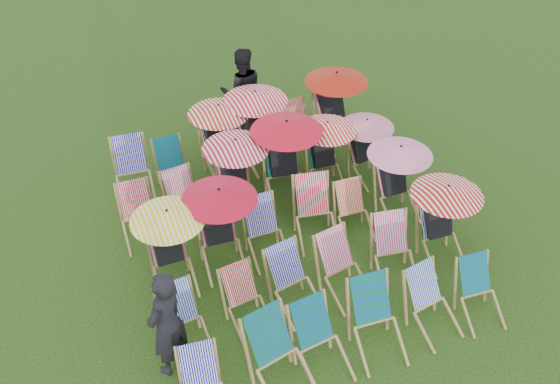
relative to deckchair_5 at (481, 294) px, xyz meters
name	(u,v)px	position (x,y,z in m)	size (l,w,h in m)	color
ground	(289,248)	(-1.92, 2.28, -0.42)	(100.00, 100.00, 0.00)	black
deckchair_1	(281,359)	(-3.03, 0.04, 0.08)	(0.84, 1.05, 1.02)	#9C7C49
deckchair_2	(322,344)	(-2.44, 0.08, 0.04)	(0.71, 0.92, 0.94)	#9C7C49
deckchair_3	(378,322)	(-1.62, 0.08, 0.07)	(0.72, 0.95, 0.98)	#9C7C49
deckchair_4	(434,304)	(-0.74, 0.08, 0.02)	(0.71, 0.90, 0.89)	#9C7C49
deckchair_5	(481,294)	(0.00, 0.00, 0.00)	(0.63, 0.83, 0.85)	#9C7C49
deckchair_6	(185,323)	(-3.96, 1.13, 0.01)	(0.63, 0.84, 0.86)	#9C7C49
deckchair_7	(247,301)	(-3.06, 1.17, -0.01)	(0.63, 0.81, 0.82)	#9C7C49
deckchair_8	(295,283)	(-2.33, 1.18, 0.03)	(0.73, 0.93, 0.91)	#9C7C49
deckchair_9	(344,269)	(-1.56, 1.15, 0.04)	(0.74, 0.93, 0.92)	#9C7C49
deckchair_10	(395,252)	(-0.70, 1.15, 0.04)	(0.76, 0.95, 0.93)	#9C7C49
deckchair_11	(443,222)	(0.18, 1.25, 0.26)	(1.09, 1.14, 1.29)	#9C7C49
deckchair_12	(170,247)	(-3.80, 2.34, 0.26)	(1.09, 1.13, 1.29)	#9C7C49
deckchair_13	(220,227)	(-2.99, 2.44, 0.29)	(1.14, 1.19, 1.35)	#9C7C49
deckchair_14	(266,232)	(-2.30, 2.32, 0.03)	(0.61, 0.85, 0.90)	#9C7C49
deckchair_15	(316,213)	(-1.42, 2.38, 0.06)	(0.81, 1.01, 0.98)	#9C7C49
deckchair_16	(354,212)	(-0.79, 2.25, -0.01)	(0.59, 0.79, 0.82)	#9C7C49
deckchair_17	(398,180)	(0.10, 2.42, 0.25)	(1.07, 1.11, 1.27)	#9C7C49
deckchair_18	(139,216)	(-4.03, 3.47, 0.02)	(0.62, 0.84, 0.89)	#9C7C49
deckchair_19	(186,201)	(-3.23, 3.54, 0.02)	(0.68, 0.87, 0.88)	#9C7C49
deckchair_20	(235,174)	(-2.33, 3.59, 0.28)	(1.12, 1.19, 1.32)	#9C7C49
deckchair_21	(285,159)	(-1.44, 3.56, 0.34)	(1.22, 1.30, 1.45)	#9C7C49
deckchair_22	(326,153)	(-0.64, 3.60, 0.22)	(1.04, 1.08, 1.23)	#9C7C49
deckchair_23	(366,148)	(0.11, 3.50, 0.18)	(0.97, 1.05, 1.15)	#9C7C49
deckchair_24	(133,171)	(-3.86, 4.64, 0.06)	(0.73, 0.95, 0.97)	#9C7C49
deckchair_25	(172,168)	(-3.18, 4.55, 0.00)	(0.60, 0.81, 0.85)	#9C7C49
deckchair_26	(220,138)	(-2.22, 4.70, 0.27)	(1.11, 1.18, 1.32)	#9C7C49
deckchair_27	(257,126)	(-1.50, 4.74, 0.32)	(1.19, 1.29, 1.41)	#9C7C49
deckchair_28	(298,132)	(-0.70, 4.63, 0.05)	(0.63, 0.89, 0.96)	#9C7C49
deckchair_29	(336,107)	(0.14, 4.75, 0.33)	(1.20, 1.28, 1.43)	#9C7C49
person_left	(167,323)	(-4.22, 0.86, 0.42)	(0.62, 0.40, 1.69)	black
person_rear	(242,91)	(-1.38, 5.81, 0.46)	(0.86, 0.67, 1.77)	black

